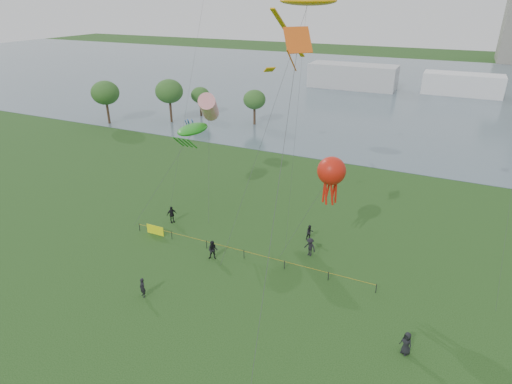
% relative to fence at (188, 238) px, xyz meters
% --- Properties ---
extents(ground_plane, '(400.00, 400.00, 0.00)m').
position_rel_fence_xyz_m(ground_plane, '(8.29, -12.04, -0.55)').
color(ground_plane, '#173812').
extents(lake, '(400.00, 120.00, 0.08)m').
position_rel_fence_xyz_m(lake, '(8.29, 87.96, -0.53)').
color(lake, slate).
rests_on(lake, ground_plane).
extents(pavilion_left, '(22.00, 8.00, 6.00)m').
position_rel_fence_xyz_m(pavilion_left, '(-3.71, 82.96, 2.45)').
color(pavilion_left, silver).
rests_on(pavilion_left, ground_plane).
extents(pavilion_right, '(18.00, 7.00, 5.00)m').
position_rel_fence_xyz_m(pavilion_right, '(22.29, 85.96, 1.95)').
color(pavilion_right, white).
rests_on(pavilion_right, ground_plane).
extents(trees, '(29.72, 16.48, 8.04)m').
position_rel_fence_xyz_m(trees, '(-27.40, 35.56, 4.84)').
color(trees, '#3B281A').
rests_on(trees, ground_plane).
extents(fence, '(24.07, 0.07, 1.05)m').
position_rel_fence_xyz_m(fence, '(0.00, 0.00, 0.00)').
color(fence, black).
rests_on(fence, ground_plane).
extents(spectator_a, '(1.09, 0.97, 1.85)m').
position_rel_fence_xyz_m(spectator_a, '(3.60, -1.29, 0.37)').
color(spectator_a, black).
rests_on(spectator_a, ground_plane).
extents(spectator_b, '(1.32, 1.00, 1.82)m').
position_rel_fence_xyz_m(spectator_b, '(11.45, 2.99, 0.35)').
color(spectator_b, black).
rests_on(spectator_b, ground_plane).
extents(spectator_c, '(0.97, 1.17, 1.86)m').
position_rel_fence_xyz_m(spectator_c, '(-3.89, 2.90, 0.38)').
color(spectator_c, black).
rests_on(spectator_c, ground_plane).
extents(spectator_d, '(1.02, 0.94, 1.76)m').
position_rel_fence_xyz_m(spectator_d, '(21.14, -5.75, 0.32)').
color(spectator_d, black).
rests_on(spectator_d, ground_plane).
extents(spectator_f, '(0.73, 0.62, 1.70)m').
position_rel_fence_xyz_m(spectator_f, '(1.22, -8.36, 0.30)').
color(spectator_f, black).
rests_on(spectator_f, ground_plane).
extents(spectator_g, '(0.95, 0.97, 1.57)m').
position_rel_fence_xyz_m(spectator_g, '(10.54, 5.73, 0.23)').
color(spectator_g, black).
rests_on(spectator_g, ground_plane).
extents(kite_stingray, '(6.37, 11.23, 22.04)m').
position_rel_fence_xyz_m(kite_stingray, '(8.56, 7.60, 21.01)').
color(kite_stingray, '#3F3F42').
extents(kite_windsock, '(5.03, 8.00, 12.95)m').
position_rel_fence_xyz_m(kite_windsock, '(-2.86, 9.78, 10.45)').
color(kite_windsock, '#3F3F42').
extents(kite_creature, '(5.24, 8.49, 9.73)m').
position_rel_fence_xyz_m(kite_creature, '(-3.22, 6.89, 8.70)').
color(kite_creature, '#3F3F42').
extents(kite_octopus, '(5.19, 2.38, 10.09)m').
position_rel_fence_xyz_m(kite_octopus, '(13.01, 2.60, 8.29)').
color(kite_octopus, '#3F3F42').
extents(kite_delta, '(1.99, 10.39, 20.50)m').
position_rel_fence_xyz_m(kite_delta, '(12.74, -6.45, 18.29)').
color(kite_delta, '#3F3F42').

